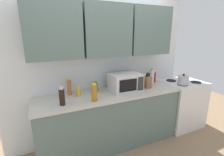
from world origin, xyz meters
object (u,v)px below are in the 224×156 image
object	(u,v)px
bottle_soy_dark	(62,97)
bottle_red_sauce	(154,77)
bottle_white_jar	(152,76)
bottle_spice_jar	(69,87)
knife_block	(147,82)
bottle_amber_vinegar	(94,92)
stove_range	(181,103)
microwave	(125,82)
bottle_green_oil	(95,87)
bottle_yellow_mustard	(79,92)
kettle	(183,80)

from	to	relation	value
bottle_soy_dark	bottle_red_sauce	bearing A→B (deg)	11.36
bottle_white_jar	bottle_spice_jar	size ratio (longest dim) A/B	1.08
knife_block	bottle_amber_vinegar	distance (m)	1.00
stove_range	bottle_white_jar	size ratio (longest dim) A/B	3.34
microwave	bottle_red_sauce	size ratio (longest dim) A/B	2.24
bottle_soy_dark	bottle_spice_jar	xyz separation A→B (m)	(0.15, 0.33, 0.00)
bottle_green_oil	bottle_spice_jar	xyz separation A→B (m)	(-0.39, 0.03, 0.05)
bottle_green_oil	bottle_white_jar	distance (m)	1.09
knife_block	bottle_yellow_mustard	xyz separation A→B (m)	(-1.13, 0.11, -0.04)
bottle_yellow_mustard	bottle_white_jar	size ratio (longest dim) A/B	0.52
stove_range	bottle_amber_vinegar	xyz separation A→B (m)	(-1.83, -0.18, 0.57)
kettle	bottle_green_oil	distance (m)	1.57
bottle_spice_jar	bottle_amber_vinegar	bearing A→B (deg)	-55.21
kettle	bottle_green_oil	size ratio (longest dim) A/B	1.27
microwave	bottle_amber_vinegar	world-z (taller)	microwave
knife_block	bottle_soy_dark	xyz separation A→B (m)	(-1.40, -0.12, 0.01)
bottle_amber_vinegar	bottle_green_oil	bearing A→B (deg)	69.88
stove_range	bottle_soy_dark	bearing A→B (deg)	-176.69
stove_range	kettle	distance (m)	0.58
knife_block	bottle_green_oil	bearing A→B (deg)	168.03
stove_range	bottle_amber_vinegar	bearing A→B (deg)	-174.51
bottle_amber_vinegar	bottle_white_jar	bearing A→B (deg)	15.86
stove_range	knife_block	distance (m)	1.01
microwave	bottle_yellow_mustard	bearing A→B (deg)	175.00
stove_range	bottle_red_sauce	size ratio (longest dim) A/B	4.26
bottle_green_oil	bottle_amber_vinegar	size ratio (longest dim) A/B	0.60
knife_block	bottle_red_sauce	world-z (taller)	knife_block
stove_range	bottle_yellow_mustard	distance (m)	2.05
bottle_green_oil	bottle_amber_vinegar	bearing A→B (deg)	-110.12
microwave	bottle_yellow_mustard	distance (m)	0.75
bottle_spice_jar	bottle_green_oil	bearing A→B (deg)	-4.82
bottle_yellow_mustard	bottle_spice_jar	size ratio (longest dim) A/B	0.57
bottle_green_oil	microwave	bearing A→B (deg)	-16.15
stove_range	bottle_yellow_mustard	world-z (taller)	bottle_yellow_mustard
microwave	bottle_red_sauce	world-z (taller)	microwave
bottle_green_oil	bottle_white_jar	world-z (taller)	bottle_white_jar
stove_range	bottle_red_sauce	bearing A→B (deg)	157.36
kettle	bottle_amber_vinegar	xyz separation A→B (m)	(-1.66, -0.04, 0.03)
bottle_spice_jar	kettle	bearing A→B (deg)	-10.08
bottle_green_oil	bottle_amber_vinegar	world-z (taller)	bottle_amber_vinegar
stove_range	bottle_white_jar	distance (m)	0.86
bottle_yellow_mustard	bottle_spice_jar	bearing A→B (deg)	137.85
knife_block	bottle_spice_jar	world-z (taller)	knife_block
bottle_amber_vinegar	bottle_soy_dark	bearing A→B (deg)	173.66
bottle_soy_dark	bottle_red_sauce	distance (m)	1.76
bottle_spice_jar	bottle_soy_dark	bearing A→B (deg)	-114.77
bottle_green_oil	bottle_soy_dark	size ratio (longest dim) A/B	0.63
knife_block	bottle_white_jar	distance (m)	0.30
kettle	bottle_red_sauce	xyz separation A→B (m)	(-0.35, 0.36, 0.01)
bottle_green_oil	bottle_amber_vinegar	distance (m)	0.37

